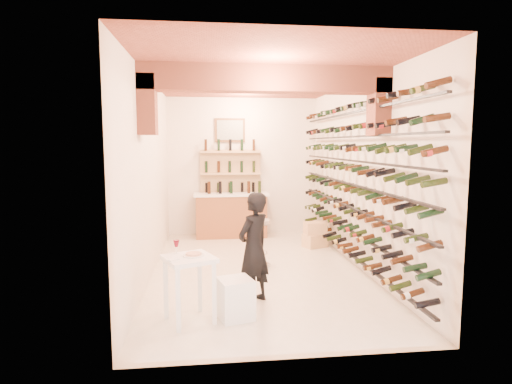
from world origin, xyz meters
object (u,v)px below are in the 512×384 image
Objects in this scene: wine_rack at (347,178)px; white_stool at (235,298)px; person at (254,248)px; crate_lower at (315,241)px; tasting_table at (189,268)px; back_counter at (231,214)px; chrome_barstool at (259,239)px.

wine_rack is 3.10m from white_stool.
white_stool is 0.33× the size of person.
person is 3.36m from crate_lower.
tasting_table is 2.11× the size of crate_lower.
white_stool is at bearing -20.64° from tasting_table.
wine_rack is at bearing -55.34° from back_counter.
crate_lower is (1.60, 2.89, -0.61)m from person.
wine_rack is 3.38m from back_counter.
white_stool is (-2.05, -1.94, -1.30)m from wine_rack.
wine_rack reaches higher than crate_lower.
person reaches higher than white_stool.
person is 1.71m from chrome_barstool.
tasting_table is 4.23m from crate_lower.
wine_rack is 11.58× the size of white_stool.
wine_rack is at bearing -8.70° from chrome_barstool.
chrome_barstool is at bearing 171.30° from wine_rack.
crate_lower is (1.88, 3.39, -0.11)m from white_stool.
crate_lower is at bearing 42.64° from chrome_barstool.
back_counter is 4.60m from white_stool.
person is at bearing -99.12° from chrome_barstool.
chrome_barstool is 1.84m from crate_lower.
tasting_table is 0.69m from white_stool.
back_counter is 2.44m from chrome_barstool.
tasting_table reaches higher than chrome_barstool.
wine_rack is 2.41m from person.
person is (0.28, 0.50, 0.50)m from white_stool.
tasting_table is 2.46m from chrome_barstool.
wine_rack reaches higher than person.
back_counter is 4.09m from person.
person is at bearing -140.75° from wine_rack.
chrome_barstool is at bearing -143.37° from person.
wine_rack is 3.38m from tasting_table.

